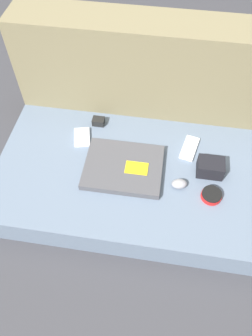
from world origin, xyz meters
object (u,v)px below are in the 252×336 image
Objects in this scene: computer_mouse at (179,184)px; phone_silver at (189,148)px; charger_brick at (98,121)px; speaker_puck at (212,195)px; laptop at (123,167)px; phone_black at (82,137)px; camera_pouch at (210,167)px.

computer_mouse is 0.20m from phone_silver.
phone_silver is 0.42m from charger_brick.
speaker_puck is at bearing -26.06° from computer_mouse.
laptop is 0.30m from phone_silver.
computer_mouse is 1.28× the size of charger_brick.
charger_brick is (-0.15, 0.23, 0.00)m from laptop.
laptop is at bearing -57.02° from charger_brick.
computer_mouse is 0.13m from speaker_puck.
phone_silver is at bearing -12.82° from phone_black.
speaker_puck is 0.12m from camera_pouch.
computer_mouse is 0.65× the size of camera_pouch.
phone_silver is 1.20× the size of phone_black.
computer_mouse is 0.49× the size of phone_silver.
charger_brick reaches higher than phone_black.
charger_brick reaches higher than speaker_puck.
charger_brick is at bearing 130.96° from computer_mouse.
laptop is at bearing 167.43° from speaker_puck.
camera_pouch is (-0.01, 0.12, 0.02)m from speaker_puck.
laptop is 0.36m from speaker_puck.
speaker_puck is 0.76× the size of camera_pouch.
camera_pouch is at bearing 24.38° from computer_mouse.
speaker_puck is (0.12, -0.03, -0.00)m from computer_mouse.
phone_silver is (0.03, 0.19, -0.01)m from computer_mouse.
phone_black is 0.11m from charger_brick.
computer_mouse is 0.15m from camera_pouch.
camera_pouch is (0.08, -0.11, 0.03)m from phone_silver.
camera_pouch is at bearing -24.27° from phone_black.
charger_brick is at bearing -179.22° from phone_silver.
laptop reaches higher than phone_black.
phone_black is (-0.46, -0.01, -0.00)m from phone_silver.
camera_pouch is 0.53m from charger_brick.
laptop is 3.97× the size of speaker_puck.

